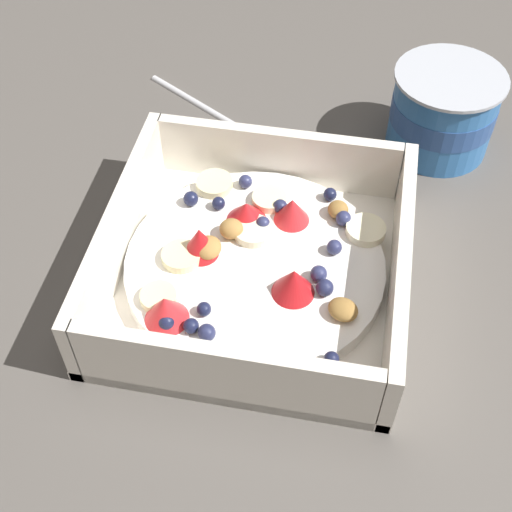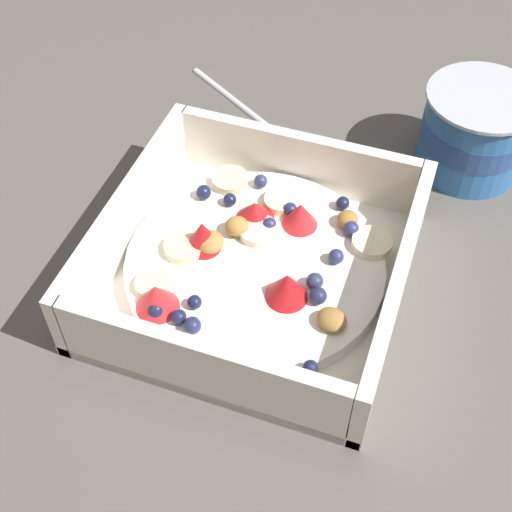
% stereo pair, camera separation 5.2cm
% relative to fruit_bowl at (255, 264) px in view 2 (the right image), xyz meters
% --- Properties ---
extents(ground_plane, '(2.40, 2.40, 0.00)m').
position_rel_fruit_bowl_xyz_m(ground_plane, '(0.01, -0.00, -0.02)').
color(ground_plane, '#56514C').
extents(fruit_bowl, '(0.22, 0.22, 0.06)m').
position_rel_fruit_bowl_xyz_m(fruit_bowl, '(0.00, 0.00, 0.00)').
color(fruit_bowl, white).
rests_on(fruit_bowl, ground).
extents(spoon, '(0.11, 0.16, 0.01)m').
position_rel_fruit_bowl_xyz_m(spoon, '(-0.17, -0.05, -0.02)').
color(spoon, silver).
rests_on(spoon, ground).
extents(yogurt_cup, '(0.10, 0.10, 0.08)m').
position_rel_fruit_bowl_xyz_m(yogurt_cup, '(-0.19, 0.13, 0.02)').
color(yogurt_cup, '#3370B7').
rests_on(yogurt_cup, ground).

